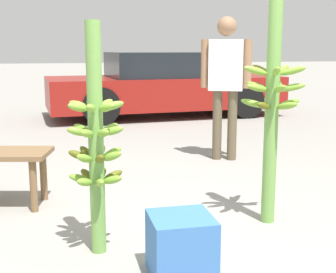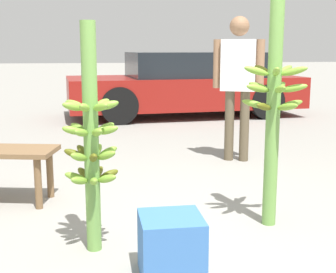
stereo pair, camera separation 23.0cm
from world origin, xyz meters
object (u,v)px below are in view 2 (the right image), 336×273
(banana_stalk_left, at_px, (91,141))
(parked_car, at_px, (187,85))
(banana_stalk_center, at_px, (273,106))
(produce_crate, at_px, (171,246))
(vendor_person, at_px, (238,75))

(banana_stalk_left, bearing_deg, parked_car, 73.40)
(banana_stalk_left, xyz_separation_m, banana_stalk_center, (1.30, 0.26, 0.16))
(produce_crate, bearing_deg, parked_car, 78.16)
(banana_stalk_center, relative_size, produce_crate, 4.70)
(banana_stalk_center, height_order, vendor_person, banana_stalk_center)
(produce_crate, bearing_deg, banana_stalk_center, 38.72)
(banana_stalk_center, relative_size, parked_car, 0.37)
(banana_stalk_center, bearing_deg, parked_car, 85.11)
(banana_stalk_center, distance_m, vendor_person, 2.05)
(vendor_person, xyz_separation_m, produce_crate, (-1.22, -2.70, -0.83))
(parked_car, distance_m, produce_crate, 6.61)
(banana_stalk_left, xyz_separation_m, parked_car, (1.80, 6.03, -0.12))
(banana_stalk_left, distance_m, vendor_person, 2.83)
(banana_stalk_center, xyz_separation_m, produce_crate, (-0.86, -0.69, -0.72))
(banana_stalk_left, height_order, produce_crate, banana_stalk_left)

